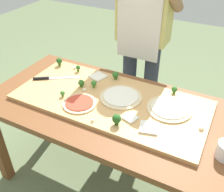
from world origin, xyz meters
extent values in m
plane|color=#60704C|center=(0.00, 0.00, 0.00)|extent=(8.00, 8.00, 0.00)
cube|color=brown|center=(-0.74, 0.34, 0.35)|extent=(0.07, 0.07, 0.70)
cube|color=brown|center=(0.00, 0.00, 0.72)|extent=(1.61, 0.80, 0.04)
cube|color=tan|center=(-0.02, 0.04, 0.75)|extent=(1.23, 0.56, 0.02)
cube|color=#B7BABF|center=(-0.43, 0.11, 0.77)|extent=(0.19, 0.14, 0.00)
cube|color=black|center=(-0.56, 0.02, 0.77)|extent=(0.10, 0.08, 0.02)
cylinder|color=beige|center=(0.35, 0.10, 0.77)|extent=(0.27, 0.27, 0.01)
cylinder|color=beige|center=(0.35, 0.10, 0.78)|extent=(0.22, 0.22, 0.01)
cylinder|color=beige|center=(0.04, 0.08, 0.77)|extent=(0.27, 0.27, 0.01)
cylinder|color=silver|center=(0.04, 0.08, 0.78)|extent=(0.22, 0.22, 0.01)
cylinder|color=beige|center=(-0.16, -0.10, 0.77)|extent=(0.21, 0.21, 0.01)
cylinder|color=#BC3D28|center=(-0.16, -0.10, 0.78)|extent=(0.17, 0.17, 0.01)
cube|color=silver|center=(-0.22, 0.23, 0.77)|extent=(0.13, 0.13, 0.01)
cube|color=silver|center=(0.30, -0.12, 0.77)|extent=(0.12, 0.12, 0.01)
cube|color=silver|center=(0.18, -0.09, 0.77)|extent=(0.09, 0.09, 0.01)
cylinder|color=#366618|center=(-0.25, 0.07, 0.77)|extent=(0.02, 0.02, 0.02)
sphere|color=#2D6623|center=(-0.25, 0.07, 0.80)|extent=(0.04, 0.04, 0.04)
cylinder|color=#366618|center=(-0.39, 0.24, 0.78)|extent=(0.02, 0.02, 0.02)
sphere|color=#2D6623|center=(-0.39, 0.24, 0.80)|extent=(0.03, 0.03, 0.03)
cylinder|color=#2C5915|center=(-0.57, 0.25, 0.78)|extent=(0.02, 0.02, 0.02)
sphere|color=#23561E|center=(-0.57, 0.25, 0.80)|extent=(0.05, 0.05, 0.05)
cylinder|color=#3F7220|center=(-0.17, 0.10, 0.77)|extent=(0.02, 0.02, 0.02)
sphere|color=#38752D|center=(-0.17, 0.10, 0.80)|extent=(0.04, 0.04, 0.04)
cylinder|color=#366618|center=(0.33, 0.28, 0.77)|extent=(0.02, 0.02, 0.02)
sphere|color=#2D6623|center=(0.33, 0.28, 0.80)|extent=(0.04, 0.04, 0.04)
cylinder|color=#487A23|center=(-0.30, -0.08, 0.77)|extent=(0.01, 0.01, 0.02)
sphere|color=#427F33|center=(-0.30, -0.08, 0.79)|extent=(0.03, 0.03, 0.03)
cylinder|color=#366618|center=(-0.09, 0.26, 0.77)|extent=(0.02, 0.02, 0.02)
sphere|color=#2D6623|center=(-0.09, 0.26, 0.80)|extent=(0.05, 0.05, 0.05)
cylinder|color=#2C5915|center=(0.13, -0.17, 0.78)|extent=(0.02, 0.02, 0.02)
sphere|color=#23561E|center=(0.13, -0.17, 0.81)|extent=(0.05, 0.05, 0.05)
cube|color=white|center=(0.56, 0.01, 0.77)|extent=(0.02, 0.02, 0.02)
cube|color=silver|center=(-0.44, 0.26, 0.77)|extent=(0.02, 0.02, 0.01)
cube|color=silver|center=(-0.21, 0.03, 0.77)|extent=(0.03, 0.03, 0.02)
cube|color=silver|center=(0.00, -0.21, 0.77)|extent=(0.02, 0.02, 0.02)
cylinder|color=#333847|center=(-0.17, 0.70, 0.45)|extent=(0.12, 0.12, 0.90)
cylinder|color=#333847|center=(0.03, 0.70, 0.45)|extent=(0.12, 0.12, 0.90)
cube|color=#D1C670|center=(-0.07, 0.70, 1.18)|extent=(0.40, 0.20, 0.55)
cube|color=silver|center=(-0.07, 0.59, 1.09)|extent=(0.34, 0.01, 0.60)
camera|label=1|loc=(0.61, -1.15, 1.72)|focal=41.41mm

